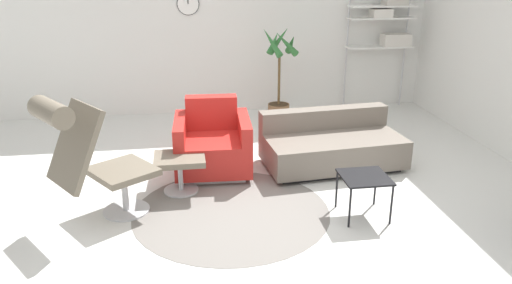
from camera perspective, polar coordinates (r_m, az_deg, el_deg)
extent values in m
plane|color=silver|center=(5.07, 0.28, -6.48)|extent=(12.00, 12.00, 0.00)
cube|color=silver|center=(7.72, -3.46, 13.67)|extent=(12.00, 0.06, 2.80)
cylinder|color=black|center=(7.62, -7.78, 15.38)|extent=(0.33, 0.01, 0.33)
cylinder|color=white|center=(7.62, -7.78, 15.38)|extent=(0.31, 0.02, 0.31)
cube|color=black|center=(7.60, -7.79, 15.72)|extent=(0.01, 0.01, 0.09)
cylinder|color=slate|center=(4.83, -2.83, -7.92)|extent=(1.88, 1.88, 0.01)
cylinder|color=#BCBCC1|center=(4.99, -14.57, -7.55)|extent=(0.61, 0.61, 0.02)
cylinder|color=#BCBCC1|center=(4.91, -14.76, -5.59)|extent=(0.06, 0.06, 0.36)
cube|color=#6B6051|center=(4.82, -14.99, -3.24)|extent=(0.74, 0.75, 0.06)
cube|color=#6B6051|center=(4.52, -19.99, -0.40)|extent=(0.61, 0.66, 0.69)
cylinder|color=#6B6051|center=(4.37, -22.40, 3.18)|extent=(0.44, 0.52, 0.19)
cylinder|color=#BCBCC1|center=(5.29, -8.54, -5.45)|extent=(0.36, 0.36, 0.02)
cylinder|color=#BCBCC1|center=(5.22, -8.63, -3.81)|extent=(0.05, 0.05, 0.31)
cube|color=#6B6051|center=(5.14, -8.74, -1.92)|extent=(0.51, 0.44, 0.06)
cube|color=silver|center=(5.69, -4.88, -3.12)|extent=(0.71, 0.70, 0.06)
cube|color=red|center=(5.62, -4.94, -1.17)|extent=(0.63, 0.84, 0.36)
cube|color=red|center=(5.79, -5.12, 3.40)|extent=(0.60, 0.21, 0.39)
cube|color=red|center=(5.59, -1.35, -0.02)|extent=(0.16, 0.82, 0.57)
cube|color=red|center=(5.59, -8.60, -0.28)|extent=(0.16, 0.82, 0.57)
cube|color=black|center=(5.89, 8.65, -2.51)|extent=(1.46, 0.83, 0.05)
cube|color=#70665B|center=(5.82, 8.75, -0.83)|extent=(1.63, 0.97, 0.32)
cube|color=#70665B|center=(6.01, 7.76, 2.73)|extent=(1.57, 0.34, 0.24)
cube|color=black|center=(4.70, 12.33, -3.93)|extent=(0.43, 0.43, 0.02)
cylinder|color=black|center=(4.56, 10.67, -7.42)|extent=(0.02, 0.02, 0.39)
cylinder|color=black|center=(4.70, 15.22, -6.95)|extent=(0.02, 0.02, 0.39)
cylinder|color=black|center=(4.89, 9.20, -5.34)|extent=(0.02, 0.02, 0.39)
cylinder|color=black|center=(5.02, 13.48, -4.96)|extent=(0.02, 0.02, 0.39)
cylinder|color=brown|center=(7.44, 2.59, 3.41)|extent=(0.32, 0.32, 0.25)
cylinder|color=#382819|center=(7.41, 2.60, 4.28)|extent=(0.29, 0.29, 0.02)
cylinder|color=brown|center=(7.31, 2.65, 7.20)|extent=(0.04, 0.04, 0.76)
cone|color=#2D6B33|center=(7.25, 4.04, 11.16)|extent=(0.10, 0.40, 0.34)
cone|color=#2D6B33|center=(7.33, 2.68, 11.59)|extent=(0.34, 0.15, 0.40)
cone|color=#2D6B33|center=(7.27, 2.04, 11.26)|extent=(0.27, 0.27, 0.33)
cone|color=#2D6B33|center=(7.09, 1.82, 11.32)|extent=(0.31, 0.38, 0.41)
cone|color=#2D6B33|center=(7.07, 3.49, 11.18)|extent=(0.41, 0.25, 0.39)
cylinder|color=#BCBCC1|center=(8.07, 10.33, 10.47)|extent=(0.03, 0.03, 1.91)
cylinder|color=#BCBCC1|center=(8.42, 16.64, 10.37)|extent=(0.03, 0.03, 1.91)
cube|color=white|center=(8.12, 13.89, 10.52)|extent=(1.02, 0.28, 0.02)
cube|color=white|center=(8.06, 14.15, 13.57)|extent=(1.02, 0.28, 0.02)
cube|color=white|center=(8.04, 14.26, 14.83)|extent=(1.02, 0.28, 0.02)
cube|color=beige|center=(8.19, 15.67, 11.19)|extent=(0.43, 0.24, 0.18)
cube|color=silver|center=(8.03, 14.09, 14.11)|extent=(0.31, 0.24, 0.13)
cube|color=#B7B2A8|center=(8.10, 15.61, 15.29)|extent=(0.35, 0.24, 0.13)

